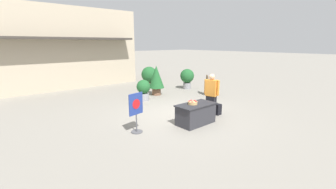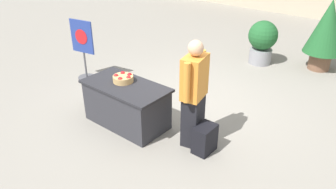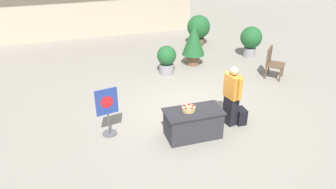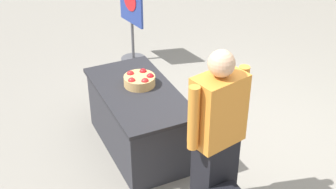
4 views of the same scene
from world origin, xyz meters
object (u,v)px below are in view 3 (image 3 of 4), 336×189
at_px(potted_plant_near_left, 167,59).
at_px(person_visitor, 232,96).
at_px(apple_basket, 189,108).
at_px(backpack, 240,116).
at_px(patio_chair, 273,61).
at_px(potted_plant_far_left, 194,41).
at_px(display_table, 193,123).
at_px(potted_plant_far_right, 251,39).
at_px(poster_board, 108,111).
at_px(potted_plant_near_right, 199,28).

bearing_deg(potted_plant_near_left, person_visitor, -80.27).
height_order(apple_basket, backpack, apple_basket).
bearing_deg(backpack, apple_basket, -175.52).
xyz_separation_m(person_visitor, patio_chair, (2.68, 2.22, -0.23)).
bearing_deg(apple_basket, person_visitor, 8.53).
bearing_deg(potted_plant_far_left, display_table, -111.41).
xyz_separation_m(display_table, potted_plant_far_left, (1.70, 4.33, 0.55)).
xyz_separation_m(potted_plant_far_left, potted_plant_far_right, (2.41, 0.08, -0.19)).
xyz_separation_m(display_table, poster_board, (-1.95, 0.69, 0.31)).
bearing_deg(person_visitor, patio_chair, -152.57).
xyz_separation_m(apple_basket, potted_plant_far_right, (4.21, 4.35, -0.05)).
distance_m(person_visitor, potted_plant_near_left, 3.64).
xyz_separation_m(display_table, apple_basket, (-0.11, 0.06, 0.41)).
xyz_separation_m(potted_plant_near_left, potted_plant_far_right, (3.59, 0.59, 0.16)).
bearing_deg(potted_plant_near_right, person_visitor, -104.64).
xyz_separation_m(potted_plant_near_left, potted_plant_near_right, (2.21, 2.54, 0.19)).
height_order(backpack, potted_plant_far_left, potted_plant_far_left).
bearing_deg(potted_plant_far_right, apple_basket, -134.06).
height_order(display_table, potted_plant_far_left, potted_plant_far_left).
bearing_deg(apple_basket, poster_board, 161.12).
bearing_deg(poster_board, apple_basket, 60.75).
distance_m(person_visitor, potted_plant_near_right, 6.32).
bearing_deg(patio_chair, potted_plant_far_left, -176.31).
height_order(poster_board, potted_plant_near_right, potted_plant_near_right).
relative_size(person_visitor, potted_plant_far_left, 1.02).
relative_size(display_table, potted_plant_near_right, 1.09).
relative_size(person_visitor, backpack, 3.80).
height_order(person_visitor, potted_plant_far_left, person_visitor).
distance_m(display_table, patio_chair, 4.54).
relative_size(display_table, apple_basket, 4.33).
height_order(backpack, poster_board, poster_board).
bearing_deg(poster_board, backpack, 70.90).
bearing_deg(backpack, potted_plant_near_left, 103.53).
bearing_deg(patio_chair, apple_basket, -103.25).
relative_size(patio_chair, potted_plant_far_right, 0.87).
relative_size(apple_basket, person_visitor, 0.20).
xyz_separation_m(backpack, potted_plant_near_left, (-0.88, 3.64, 0.35)).
height_order(potted_plant_near_left, potted_plant_far_left, potted_plant_far_left).
height_order(display_table, potted_plant_far_right, potted_plant_far_right).
relative_size(potted_plant_far_left, potted_plant_near_right, 1.22).
relative_size(patio_chair, potted_plant_near_right, 0.82).
distance_m(display_table, apple_basket, 0.42).
height_order(apple_basket, potted_plant_near_right, potted_plant_near_right).
bearing_deg(poster_board, patio_chair, 96.82).
bearing_deg(potted_plant_near_left, apple_basket, -99.35).
distance_m(poster_board, potted_plant_near_right, 7.35).
bearing_deg(potted_plant_near_right, backpack, -102.17).
height_order(person_visitor, backpack, person_visitor).
bearing_deg(potted_plant_near_right, potted_plant_far_right, -54.68).
bearing_deg(backpack, poster_board, 171.27).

